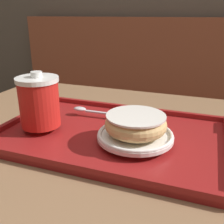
# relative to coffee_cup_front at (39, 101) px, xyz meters

# --- Properties ---
(booth_bench) EXTENTS (1.80, 0.44, 1.00)m
(booth_bench) POSITION_rel_coffee_cup_front_xyz_m (0.12, 0.91, -0.52)
(booth_bench) COLOR brown
(booth_bench) RESTS_ON ground_plane
(cafe_table) EXTENTS (1.08, 0.79, 0.75)m
(cafe_table) POSITION_rel_coffee_cup_front_xyz_m (0.19, 0.04, -0.24)
(cafe_table) COLOR #846042
(cafe_table) RESTS_ON ground_plane
(serving_tray) EXTENTS (0.51, 0.34, 0.02)m
(serving_tray) POSITION_rel_coffee_cup_front_xyz_m (0.16, 0.04, -0.08)
(serving_tray) COLOR maroon
(serving_tray) RESTS_ON cafe_table
(coffee_cup_front) EXTENTS (0.10, 0.10, 0.13)m
(coffee_cup_front) POSITION_rel_coffee_cup_front_xyz_m (0.00, 0.00, 0.00)
(coffee_cup_front) COLOR red
(coffee_cup_front) RESTS_ON serving_tray
(plate_with_chocolate_donut) EXTENTS (0.16, 0.16, 0.01)m
(plate_with_chocolate_donut) POSITION_rel_coffee_cup_front_xyz_m (0.23, 0.01, -0.05)
(plate_with_chocolate_donut) COLOR white
(plate_with_chocolate_donut) RESTS_ON serving_tray
(donut_chocolate_glazed) EXTENTS (0.13, 0.13, 0.04)m
(donut_chocolate_glazed) POSITION_rel_coffee_cup_front_xyz_m (0.23, 0.01, -0.02)
(donut_chocolate_glazed) COLOR #DBB270
(donut_chocolate_glazed) RESTS_ON plate_with_chocolate_donut
(spoon) EXTENTS (0.14, 0.02, 0.01)m
(spoon) POSITION_rel_coffee_cup_front_xyz_m (0.06, 0.12, -0.05)
(spoon) COLOR silver
(spoon) RESTS_ON serving_tray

